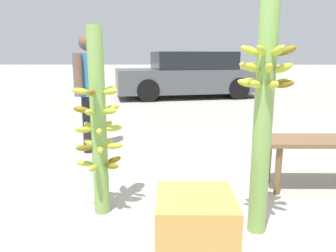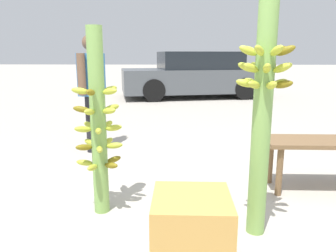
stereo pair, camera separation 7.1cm
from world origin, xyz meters
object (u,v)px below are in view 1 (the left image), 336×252
market_bench (324,147)px  parked_car (189,75)px  banana_stalk_left (99,125)px  banana_stalk_center (264,109)px  vendor_person (89,84)px  produce_crate (195,232)px

market_bench → parked_car: 7.23m
banana_stalk_left → market_bench: (2.09, 0.54, -0.33)m
banana_stalk_center → market_bench: 1.29m
vendor_person → banana_stalk_left: bearing=-152.0°
vendor_person → produce_crate: size_ratio=3.30×
parked_car → vendor_person: bearing=152.3°
banana_stalk_left → produce_crate: banana_stalk_left is taller
banana_stalk_left → vendor_person: (-0.53, 1.83, 0.17)m
banana_stalk_center → produce_crate: banana_stalk_center is taller
vendor_person → produce_crate: vendor_person is taller
parked_car → produce_crate: (-0.37, -8.43, -0.44)m
banana_stalk_left → banana_stalk_center: banana_stalk_center is taller
banana_stalk_left → produce_crate: bearing=-44.7°
market_bench → parked_car: bearing=97.5°
vendor_person → market_bench: size_ratio=1.33×
banana_stalk_center → parked_car: (-0.13, 7.99, -0.26)m
banana_stalk_left → banana_stalk_center: size_ratio=0.88×
produce_crate → banana_stalk_center: bearing=41.4°
banana_stalk_center → parked_car: bearing=90.9°
banana_stalk_left → vendor_person: bearing=106.1°
parked_car → banana_stalk_center: bearing=168.9°
banana_stalk_center → vendor_person: 2.76m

